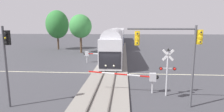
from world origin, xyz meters
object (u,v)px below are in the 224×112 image
object	(u,v)px
commuter_train	(118,37)
crossing_gate_far	(91,54)
traffic_signal_near_right	(175,46)
traffic_signal_near_left	(6,54)
crossing_signal_mast	(167,67)
oak_behind_train	(81,26)
pine_left_background	(57,24)
crossing_gate_near	(144,77)

from	to	relation	value
commuter_train	crossing_gate_far	distance (m)	24.39
crossing_gate_far	traffic_signal_near_right	world-z (taller)	traffic_signal_near_right
commuter_train	traffic_signal_near_left	xyz separation A→B (m)	(-6.44, -40.50, 1.19)
commuter_train	traffic_signal_near_right	world-z (taller)	traffic_signal_near_right
crossing_signal_mast	traffic_signal_near_right	size ratio (longest dim) A/B	0.69
crossing_gate_far	commuter_train	bearing A→B (deg)	81.44
oak_behind_train	crossing_signal_mast	bearing A→B (deg)	-61.43
crossing_gate_far	pine_left_background	size ratio (longest dim) A/B	0.61
commuter_train	traffic_signal_near_left	size ratio (longest dim) A/B	11.17
traffic_signal_near_right	traffic_signal_near_left	world-z (taller)	traffic_signal_near_right
commuter_train	oak_behind_train	bearing A→B (deg)	-120.16
crossing_gate_far	crossing_signal_mast	bearing A→B (deg)	-56.34
crossing_signal_mast	oak_behind_train	bearing A→B (deg)	118.57
traffic_signal_near_right	pine_left_background	distance (m)	37.60
crossing_gate_far	crossing_gate_near	bearing A→B (deg)	-60.90
crossing_gate_far	traffic_signal_near_left	world-z (taller)	traffic_signal_near_left
pine_left_background	traffic_signal_near_right	bearing A→B (deg)	-57.35
crossing_gate_near	traffic_signal_near_right	xyz separation A→B (m)	(1.75, -2.68, 3.04)
commuter_train	crossing_gate_far	size ratio (longest dim) A/B	11.14
crossing_signal_mast	crossing_gate_far	xyz separation A→B (m)	(-8.97, 13.46, -1.10)
commuter_train	crossing_signal_mast	world-z (taller)	commuter_train
crossing_gate_near	traffic_signal_near_right	world-z (taller)	traffic_signal_near_right
crossing_gate_far	traffic_signal_near_right	xyz separation A→B (m)	(8.91, -15.55, 3.09)
pine_left_background	crossing_signal_mast	bearing A→B (deg)	-55.47
crossing_gate_near	crossing_gate_far	world-z (taller)	crossing_gate_near
pine_left_background	oak_behind_train	size ratio (longest dim) A/B	1.16
crossing_gate_near	crossing_gate_far	size ratio (longest dim) A/B	1.05
pine_left_background	commuter_train	bearing A→B (deg)	28.13
commuter_train	crossing_gate_near	distance (m)	37.14
commuter_train	crossing_signal_mast	bearing A→B (deg)	-81.90
traffic_signal_near_right	pine_left_background	world-z (taller)	pine_left_background
crossing_gate_near	traffic_signal_near_left	xyz separation A→B (m)	(-9.98, -3.55, 2.48)
commuter_train	traffic_signal_near_right	distance (m)	40.02
crossing_signal_mast	traffic_signal_near_right	xyz separation A→B (m)	(-0.05, -2.09, 1.99)
commuter_train	crossing_gate_far	xyz separation A→B (m)	(-3.62, -24.08, -1.34)
traffic_signal_near_left	pine_left_background	size ratio (longest dim) A/B	0.60
commuter_train	pine_left_background	size ratio (longest dim) A/B	6.75
crossing_signal_mast	pine_left_background	size ratio (longest dim) A/B	0.42
commuter_train	oak_behind_train	distance (m)	15.81
traffic_signal_near_right	traffic_signal_near_left	xyz separation A→B (m)	(-11.73, -0.86, -0.56)
traffic_signal_near_left	crossing_gate_far	bearing A→B (deg)	80.28
traffic_signal_near_right	pine_left_background	size ratio (longest dim) A/B	0.61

